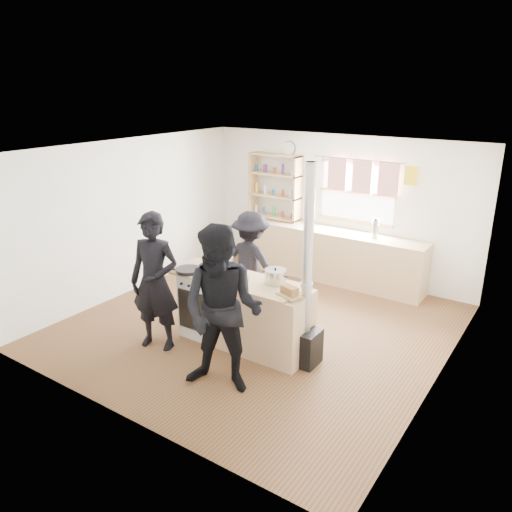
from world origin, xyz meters
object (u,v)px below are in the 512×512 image
object	(u,v)px
person_near_left	(155,282)
roast_tray	(234,277)
cooking_island	(244,313)
bread_board	(289,292)
stockpot_stove	(224,264)
person_far	(251,262)
skillet_greens	(188,270)
person_near_right	(222,311)
flue_heater	(306,315)
thermos	(375,229)
stockpot_counter	(275,276)

from	to	relation	value
person_near_left	roast_tray	bearing A→B (deg)	18.06
cooking_island	bread_board	xyz separation A→B (m)	(0.74, -0.11, 0.51)
stockpot_stove	person_far	distance (m)	0.84
roast_tray	skillet_greens	bearing A→B (deg)	-171.04
person_near_left	person_near_right	distance (m)	1.33
cooking_island	stockpot_stove	distance (m)	0.71
skillet_greens	flue_heater	distance (m)	1.70
roast_tray	person_near_right	distance (m)	0.98
thermos	skillet_greens	bearing A→B (deg)	-116.01
flue_heater	person_near_left	size ratio (longest dim) A/B	1.38
bread_board	person_far	size ratio (longest dim) A/B	0.21
skillet_greens	person_near_left	size ratio (longest dim) A/B	0.24
roast_tray	flue_heater	bearing A→B (deg)	7.19
flue_heater	person_near_right	size ratio (longest dim) A/B	1.30
roast_tray	flue_heater	size ratio (longest dim) A/B	0.16
skillet_greens	stockpot_stove	world-z (taller)	stockpot_stove
flue_heater	person_far	size ratio (longest dim) A/B	1.61
thermos	flue_heater	xyz separation A→B (m)	(0.21, -2.73, -0.39)
flue_heater	person_far	distance (m)	1.68
roast_tray	flue_heater	world-z (taller)	flue_heater
cooking_island	person_near_left	xyz separation A→B (m)	(-0.93, -0.65, 0.44)
cooking_island	bread_board	world-z (taller)	bread_board
skillet_greens	person_near_right	world-z (taller)	person_near_right
roast_tray	person_near_left	xyz separation A→B (m)	(-0.83, -0.57, -0.06)
roast_tray	stockpot_counter	bearing A→B (deg)	22.58
skillet_greens	bread_board	size ratio (longest dim) A/B	1.33
thermos	person_far	world-z (taller)	person_far
person_near_right	person_far	distance (m)	2.09
flue_heater	person_near_left	xyz separation A→B (m)	(-1.81, -0.70, 0.25)
roast_tray	person_far	bearing A→B (deg)	112.95
person_far	bread_board	bearing A→B (deg)	142.30
person_near_right	bread_board	bearing A→B (deg)	49.98
roast_tray	flue_heater	xyz separation A→B (m)	(0.99, 0.12, -0.30)
thermos	person_near_left	bearing A→B (deg)	-115.05
person_near_right	person_far	bearing A→B (deg)	99.77
bread_board	roast_tray	bearing A→B (deg)	177.97
roast_tray	stockpot_stove	world-z (taller)	stockpot_stove
stockpot_counter	person_far	world-z (taller)	person_far
skillet_greens	person_near_right	distance (m)	1.37
bread_board	flue_heater	bearing A→B (deg)	46.72
stockpot_stove	person_far	world-z (taller)	person_far
person_far	stockpot_counter	bearing A→B (deg)	140.66
roast_tray	flue_heater	distance (m)	1.04
person_far	flue_heater	bearing A→B (deg)	149.55
roast_tray	stockpot_stove	size ratio (longest dim) A/B	1.54
stockpot_counter	flue_heater	bearing A→B (deg)	-9.61
person_near_left	bread_board	bearing A→B (deg)	1.40
thermos	roast_tray	world-z (taller)	thermos
cooking_island	person_near_right	size ratio (longest dim) A/B	1.02
skillet_greens	flue_heater	bearing A→B (deg)	7.91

